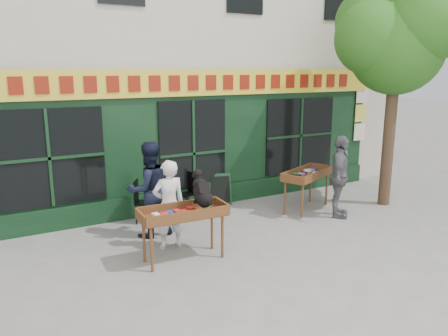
% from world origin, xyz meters
% --- Properties ---
extents(ground, '(80.00, 80.00, 0.00)m').
position_xyz_m(ground, '(0.00, 0.00, 0.00)').
color(ground, slate).
rests_on(ground, ground).
extents(building, '(14.00, 7.26, 10.00)m').
position_xyz_m(building, '(0.00, 5.97, 4.97)').
color(building, beige).
rests_on(building, ground).
extents(street_tree, '(3.05, 2.90, 5.60)m').
position_xyz_m(street_tree, '(4.34, 0.36, 4.11)').
color(street_tree, '#382619').
rests_on(street_tree, ground).
extents(book_cart_center, '(1.53, 0.69, 0.99)m').
position_xyz_m(book_cart_center, '(-1.43, -0.29, 0.82)').
color(book_cart_center, brown).
rests_on(book_cart_center, ground).
extents(dog, '(0.37, 0.61, 0.60)m').
position_xyz_m(dog, '(-1.08, -0.34, 1.29)').
color(dog, black).
rests_on(dog, book_cart_center).
extents(woman, '(0.63, 0.43, 1.69)m').
position_xyz_m(woman, '(-1.43, 0.36, 0.84)').
color(woman, silver).
rests_on(woman, ground).
extents(book_cart_right, '(1.62, 1.17, 0.99)m').
position_xyz_m(book_cart_right, '(2.30, 0.89, 0.82)').
color(book_cart_right, brown).
rests_on(book_cart_right, ground).
extents(man_right, '(1.11, 1.09, 1.88)m').
position_xyz_m(man_right, '(2.60, 0.14, 0.94)').
color(man_right, '#57575B').
rests_on(man_right, ground).
extents(bistro_table, '(0.60, 0.60, 0.76)m').
position_xyz_m(bistro_table, '(-0.84, 2.02, 0.54)').
color(bistro_table, black).
rests_on(bistro_table, ground).
extents(bistro_chair_left, '(0.50, 0.50, 0.95)m').
position_xyz_m(bistro_chair_left, '(-1.47, 1.96, 0.56)').
color(bistro_chair_left, black).
rests_on(bistro_chair_left, ground).
extents(bistro_chair_right, '(0.44, 0.44, 0.95)m').
position_xyz_m(bistro_chair_right, '(-0.20, 2.09, 0.56)').
color(bistro_chair_right, black).
rests_on(bistro_chair_right, ground).
extents(potted_plant, '(0.19, 0.16, 0.32)m').
position_xyz_m(potted_plant, '(-0.84, 2.02, 0.93)').
color(potted_plant, gray).
rests_on(potted_plant, bistro_table).
extents(man_left, '(0.99, 0.80, 1.93)m').
position_xyz_m(man_left, '(-1.54, 1.12, 0.96)').
color(man_left, black).
rests_on(man_left, ground).
extents(chalkboard, '(0.59, 0.32, 0.79)m').
position_xyz_m(chalkboard, '(0.66, 2.19, 0.40)').
color(chalkboard, black).
rests_on(chalkboard, ground).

